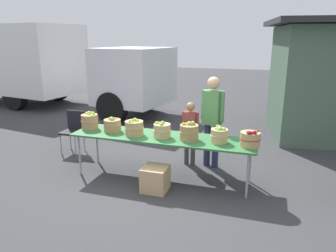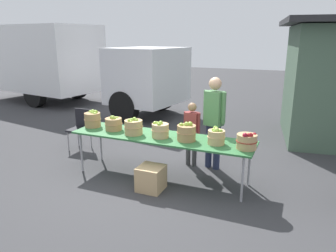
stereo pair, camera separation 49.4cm
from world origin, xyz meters
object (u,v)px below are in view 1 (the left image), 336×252
Objects in this scene: apple_basket_green_3 at (162,130)px; folding_chair at (74,128)px; apple_basket_green_0 at (90,121)px; produce_crate at (155,179)px; apple_basket_green_5 at (219,135)px; box_truck at (45,63)px; apple_basket_green_2 at (134,127)px; vendor_adult at (212,115)px; apple_basket_red_0 at (250,139)px; apple_basket_green_4 at (189,132)px; child_customer at (190,129)px; apple_basket_green_1 at (112,125)px; market_table at (163,138)px.

apple_basket_green_3 reaches higher than folding_chair.
produce_crate is (1.44, -0.52, -0.70)m from apple_basket_green_0.
apple_basket_green_5 is 3.26m from folding_chair.
box_truck is (-6.69, 4.46, 0.61)m from apple_basket_green_5.
apple_basket_green_2 is 0.19× the size of vendor_adult.
vendor_adult is (2.09, 0.72, 0.10)m from apple_basket_green_0.
apple_basket_green_2 is 0.38× the size of folding_chair.
vendor_adult is at bearing 130.93° from apple_basket_red_0.
apple_basket_red_0 is at bearing 16.15° from produce_crate.
apple_basket_green_4 is 0.82m from child_customer.
child_customer reaches higher than apple_basket_green_0.
apple_basket_green_1 is 0.37× the size of folding_chair.
child_customer is at bearing 144.61° from apple_basket_red_0.
apple_basket_green_2 is at bearing -178.14° from apple_basket_green_5.
apple_basket_green_1 is at bearing 40.94° from vendor_adult.
apple_basket_green_0 is 0.99× the size of apple_basket_green_1.
vendor_adult is at bearing 74.65° from apple_basket_green_4.
apple_basket_green_1 is at bearing 178.66° from apple_basket_green_5.
vendor_adult is at bearing -20.84° from box_truck.
apple_basket_green_4 reaches higher than apple_basket_green_3.
apple_basket_green_5 is 0.33× the size of folding_chair.
apple_basket_green_0 is 0.99× the size of apple_basket_red_0.
apple_basket_green_0 is at bearing 172.36° from apple_basket_green_2.
apple_basket_green_2 is at bearing -178.10° from apple_basket_green_4.
box_truck is at bearing 146.34° from apple_basket_green_5.
produce_crate is at bearing 78.12° from vendor_adult.
child_customer is at bearing 46.45° from apple_basket_green_2.
market_table is at bearing 9.02° from apple_basket_green_2.
apple_basket_green_5 is at bearing -14.25° from folding_chair.
apple_basket_red_0 is (0.95, -0.03, -0.02)m from apple_basket_green_4.
market_table is 0.96m from apple_basket_green_5.
market_table is 0.17m from apple_basket_green_3.
vendor_adult reaches higher than apple_basket_green_5.
apple_basket_green_4 is at bearing -2.42° from apple_basket_green_1.
apple_basket_green_3 is 7.32m from box_truck.
vendor_adult is at bearing 19.08° from apple_basket_green_0.
child_customer reaches higher than apple_basket_green_4.
market_table is 11.01× the size of apple_basket_green_5.
apple_basket_green_4 reaches higher than apple_basket_green_0.
vendor_adult is at bearing 0.19° from folding_chair.
apple_basket_green_2 reaches higher than produce_crate.
apple_basket_green_5 is 0.89× the size of apple_basket_red_0.
apple_basket_green_0 is at bearing 23.63° from child_customer.
apple_basket_green_4 is 1.00× the size of apple_basket_red_0.
apple_basket_green_0 is at bearing 178.01° from market_table.
apple_basket_green_1 is 0.81× the size of produce_crate.
box_truck is 20.33× the size of produce_crate.
market_table is 1.07m from vendor_adult.
apple_basket_red_0 is at bearing -1.53° from apple_basket_green_4.
apple_basket_green_4 is at bearing -2.84° from apple_basket_green_0.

